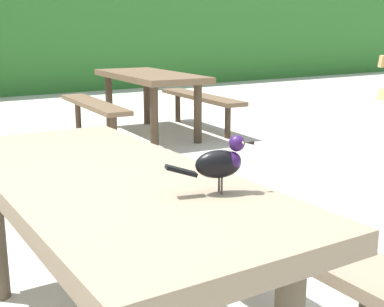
% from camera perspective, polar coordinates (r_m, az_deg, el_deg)
% --- Properties ---
extents(picnic_table_foreground, '(1.72, 1.82, 0.74)m').
position_cam_1_polar(picnic_table_foreground, '(2.00, -9.11, -7.17)').
color(picnic_table_foreground, '#84725B').
rests_on(picnic_table_foreground, ground).
extents(bird_grackle, '(0.28, 0.13, 0.18)m').
position_cam_1_polar(bird_grackle, '(1.66, 3.20, -0.88)').
color(bird_grackle, black).
rests_on(bird_grackle, picnic_table_foreground).
extents(picnic_table_mid_left, '(1.82, 1.86, 0.74)m').
position_cam_1_polar(picnic_table_mid_left, '(6.36, -4.58, 7.00)').
color(picnic_table_mid_left, brown).
rests_on(picnic_table_mid_left, ground).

